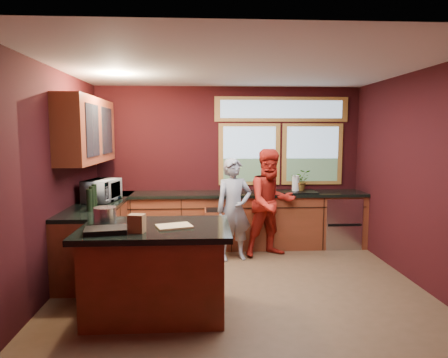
{
  "coord_description": "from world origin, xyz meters",
  "views": [
    {
      "loc": [
        -0.47,
        -4.86,
        1.91
      ],
      "look_at": [
        -0.18,
        0.4,
        1.31
      ],
      "focal_mm": 32.0,
      "sensor_mm": 36.0,
      "label": 1
    }
  ],
  "objects": [
    {
      "name": "floor",
      "position": [
        0.0,
        0.0,
        0.0
      ],
      "size": [
        4.5,
        4.5,
        0.0
      ],
      "primitive_type": "plane",
      "color": "brown",
      "rests_on": "ground"
    },
    {
      "name": "room_shell",
      "position": [
        -0.6,
        0.32,
        1.8
      ],
      "size": [
        4.52,
        4.02,
        2.71
      ],
      "color": "black",
      "rests_on": "ground"
    },
    {
      "name": "back_counter",
      "position": [
        0.2,
        1.7,
        0.46
      ],
      "size": [
        4.5,
        0.64,
        0.93
      ],
      "color": "#582A15",
      "rests_on": "floor"
    },
    {
      "name": "left_counter",
      "position": [
        -1.95,
        0.85,
        0.47
      ],
      "size": [
        0.64,
        2.3,
        0.93
      ],
      "color": "#582A15",
      "rests_on": "floor"
    },
    {
      "name": "island",
      "position": [
        -0.96,
        -0.74,
        0.48
      ],
      "size": [
        1.55,
        1.05,
        0.95
      ],
      "color": "#582A15",
      "rests_on": "floor"
    },
    {
      "name": "person_grey",
      "position": [
        0.01,
        1.04,
        0.77
      ],
      "size": [
        0.64,
        0.5,
        1.55
      ],
      "primitive_type": "imported",
      "rotation": [
        0.0,
        0.0,
        0.26
      ],
      "color": "slate",
      "rests_on": "floor"
    },
    {
      "name": "person_red",
      "position": [
        0.6,
        1.2,
        0.84
      ],
      "size": [
        0.97,
        0.85,
        1.67
      ],
      "primitive_type": "imported",
      "rotation": [
        0.0,
        0.0,
        0.31
      ],
      "color": "#A21C12",
      "rests_on": "floor"
    },
    {
      "name": "microwave",
      "position": [
        -1.92,
        0.95,
        1.09
      ],
      "size": [
        0.49,
        0.64,
        0.32
      ],
      "primitive_type": "imported",
      "rotation": [
        0.0,
        0.0,
        1.37
      ],
      "color": "#999999",
      "rests_on": "left_counter"
    },
    {
      "name": "potted_plant",
      "position": [
        1.19,
        1.75,
        1.12
      ],
      "size": [
        0.34,
        0.29,
        0.37
      ],
      "primitive_type": "imported",
      "color": "#999999",
      "rests_on": "back_counter"
    },
    {
      "name": "paper_towel",
      "position": [
        1.1,
        1.7,
        1.07
      ],
      "size": [
        0.12,
        0.12,
        0.28
      ],
      "primitive_type": "cylinder",
      "color": "silver",
      "rests_on": "back_counter"
    },
    {
      "name": "cutting_board",
      "position": [
        -0.76,
        -0.79,
        0.95
      ],
      "size": [
        0.41,
        0.35,
        0.02
      ],
      "primitive_type": "cube",
      "rotation": [
        0.0,
        0.0,
        0.32
      ],
      "color": "tan",
      "rests_on": "island"
    },
    {
      "name": "stock_pot",
      "position": [
        -1.51,
        -0.59,
        1.03
      ],
      "size": [
        0.24,
        0.24,
        0.18
      ],
      "primitive_type": "cylinder",
      "color": "#B0B0B5",
      "rests_on": "island"
    },
    {
      "name": "paper_bag",
      "position": [
        -1.11,
        -0.99,
        1.03
      ],
      "size": [
        0.17,
        0.15,
        0.18
      ],
      "primitive_type": "cube",
      "rotation": [
        0.0,
        0.0,
        -0.2
      ],
      "color": "brown",
      "rests_on": "island"
    },
    {
      "name": "black_tray",
      "position": [
        -1.41,
        -0.99,
        0.97
      ],
      "size": [
        0.44,
        0.35,
        0.05
      ],
      "primitive_type": "cube",
      "rotation": [
        0.0,
        0.0,
        0.18
      ],
      "color": "black",
      "rests_on": "island"
    }
  ]
}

